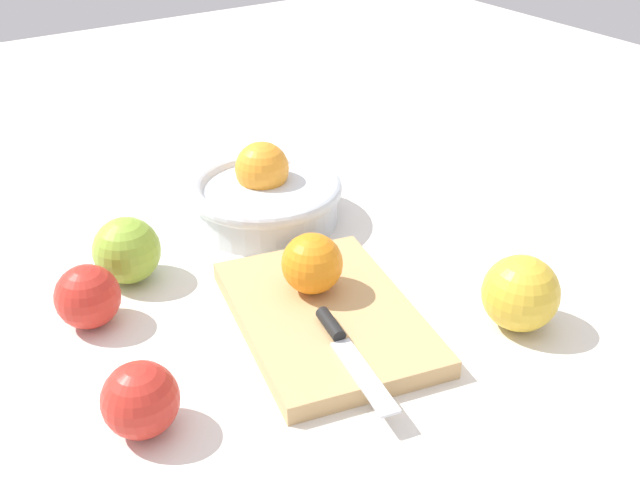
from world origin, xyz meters
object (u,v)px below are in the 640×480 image
apple_back_right (521,293)px  apple_front_left (127,250)px  apple_front_right (140,400)px  apple_front_center (88,297)px  cutting_board (326,316)px  orange_on_board (312,264)px  knife (344,345)px  bowl (265,195)px

apple_back_right → apple_front_left: (-0.31, -0.31, -0.00)m
apple_front_right → apple_front_center: same height
cutting_board → orange_on_board: size_ratio=3.89×
orange_on_board → knife: bearing=-16.6°
apple_front_right → apple_back_right: size_ratio=0.85×
apple_front_right → apple_front_center: 0.18m
knife → apple_front_center: apple_front_center is taller
cutting_board → apple_front_left: apple_front_left is taller
apple_front_center → cutting_board: bearing=56.1°
cutting_board → apple_back_right: apple_back_right is taller
apple_front_center → bowl: bearing=110.0°
knife → apple_back_right: 0.20m
bowl → apple_front_left: bowl is taller
apple_front_center → knife: bearing=41.6°
cutting_board → orange_on_board: 0.06m
bowl → cutting_board: bowl is taller
apple_front_right → apple_front_left: apple_front_left is taller
cutting_board → apple_back_right: bearing=55.9°
apple_front_left → apple_front_center: size_ratio=1.13×
apple_front_center → orange_on_board: bearing=64.6°
knife → apple_front_center: size_ratio=2.28×
orange_on_board → apple_back_right: (0.15, 0.16, -0.01)m
apple_back_right → apple_front_right: bearing=-100.7°
bowl → orange_on_board: bearing=-15.7°
orange_on_board → apple_front_left: orange_on_board is taller
apple_front_right → apple_back_right: apple_back_right is taller
apple_front_left → bowl: bearing=100.8°
orange_on_board → apple_back_right: orange_on_board is taller
knife → apple_front_center: bearing=-138.4°
bowl → apple_front_center: bearing=-70.0°
cutting_board → apple_front_left: (-0.20, -0.14, 0.03)m
cutting_board → knife: 0.07m
orange_on_board → apple_front_right: (0.08, -0.23, -0.02)m
apple_back_right → apple_front_center: apple_back_right is taller
apple_front_right → apple_back_right: (0.07, 0.39, 0.01)m
apple_front_left → knife: bearing=23.7°
cutting_board → apple_front_right: 0.22m
bowl → apple_back_right: bearing=16.5°
orange_on_board → apple_back_right: size_ratio=0.82×
apple_back_right → apple_front_left: apple_back_right is taller
knife → apple_front_right: bearing=-97.8°
orange_on_board → apple_front_center: (-0.10, -0.21, -0.02)m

